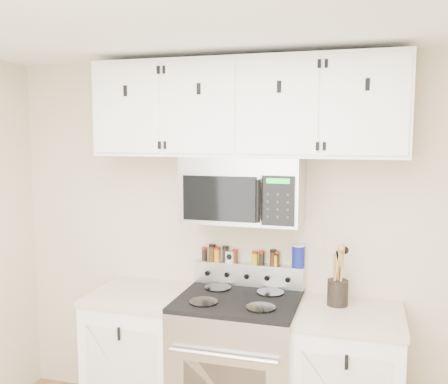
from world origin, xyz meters
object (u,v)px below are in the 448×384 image
at_px(microwave, 244,189).
at_px(utensil_crock, 338,290).
at_px(salt_canister, 298,256).
at_px(range, 238,367).

relative_size(microwave, utensil_crock, 2.02).
distance_m(microwave, utensil_crock, 0.87).
xyz_separation_m(utensil_crock, salt_canister, (-0.27, 0.16, 0.16)).
height_order(range, microwave, microwave).
height_order(microwave, salt_canister, microwave).
distance_m(range, microwave, 1.15).
relative_size(range, utensil_crock, 2.93).
xyz_separation_m(range, microwave, (0.00, 0.13, 1.14)).
bearing_deg(microwave, utensil_crock, -0.30).
distance_m(range, utensil_crock, 0.82).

